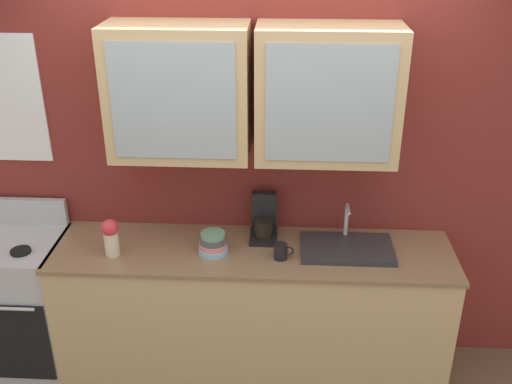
# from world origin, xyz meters

# --- Properties ---
(ground_plane) EXTENTS (10.00, 10.00, 0.00)m
(ground_plane) POSITION_xyz_m (0.00, 0.00, 0.00)
(ground_plane) COLOR brown
(back_wall_unit) EXTENTS (4.62, 0.47, 2.57)m
(back_wall_unit) POSITION_xyz_m (-0.00, 0.29, 1.45)
(back_wall_unit) COLOR maroon
(back_wall_unit) RESTS_ON ground_plane
(counter) EXTENTS (2.44, 0.60, 0.94)m
(counter) POSITION_xyz_m (0.00, 0.00, 0.47)
(counter) COLOR tan
(counter) RESTS_ON ground_plane
(stove_range) EXTENTS (0.68, 0.59, 1.12)m
(stove_range) POSITION_xyz_m (-1.54, -0.00, 0.48)
(stove_range) COLOR silver
(stove_range) RESTS_ON ground_plane
(sink_faucet) EXTENTS (0.55, 0.35, 0.25)m
(sink_faucet) POSITION_xyz_m (0.57, 0.03, 0.96)
(sink_faucet) COLOR #2D2D30
(sink_faucet) RESTS_ON counter
(bowl_stack) EXTENTS (0.18, 0.18, 0.13)m
(bowl_stack) POSITION_xyz_m (-0.23, -0.04, 1.00)
(bowl_stack) COLOR #8CB7E0
(bowl_stack) RESTS_ON counter
(vase) EXTENTS (0.10, 0.10, 0.23)m
(vase) POSITION_xyz_m (-0.82, -0.09, 1.07)
(vase) COLOR beige
(vase) RESTS_ON counter
(cup_near_sink) EXTENTS (0.12, 0.08, 0.10)m
(cup_near_sink) POSITION_xyz_m (0.18, -0.08, 0.99)
(cup_near_sink) COLOR black
(cup_near_sink) RESTS_ON counter
(coffee_maker) EXTENTS (0.17, 0.20, 0.29)m
(coffee_maker) POSITION_xyz_m (0.06, 0.17, 1.05)
(coffee_maker) COLOR black
(coffee_maker) RESTS_ON counter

